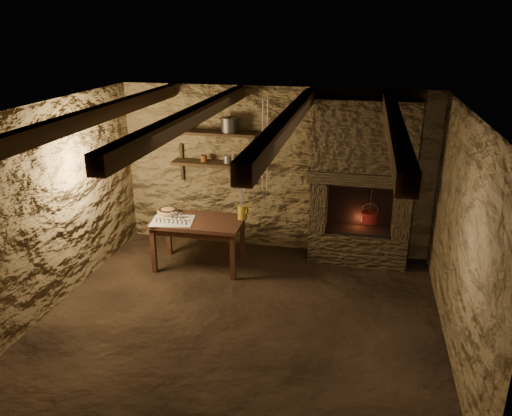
% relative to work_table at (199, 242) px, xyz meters
% --- Properties ---
extents(floor, '(4.50, 4.50, 0.00)m').
position_rel_work_table_xyz_m(floor, '(0.89, -1.12, -0.38)').
color(floor, black).
rests_on(floor, ground).
extents(back_wall, '(4.50, 0.04, 2.40)m').
position_rel_work_table_xyz_m(back_wall, '(0.89, 0.88, 0.82)').
color(back_wall, brown).
rests_on(back_wall, floor).
extents(front_wall, '(4.50, 0.04, 2.40)m').
position_rel_work_table_xyz_m(front_wall, '(0.89, -3.12, 0.82)').
color(front_wall, brown).
rests_on(front_wall, floor).
extents(left_wall, '(0.04, 4.00, 2.40)m').
position_rel_work_table_xyz_m(left_wall, '(-1.36, -1.12, 0.82)').
color(left_wall, brown).
rests_on(left_wall, floor).
extents(right_wall, '(0.04, 4.00, 2.40)m').
position_rel_work_table_xyz_m(right_wall, '(3.14, -1.12, 0.82)').
color(right_wall, brown).
rests_on(right_wall, floor).
extents(ceiling, '(4.50, 4.00, 0.04)m').
position_rel_work_table_xyz_m(ceiling, '(0.89, -1.12, 2.02)').
color(ceiling, black).
rests_on(ceiling, back_wall).
extents(beam_far_left, '(0.14, 3.95, 0.16)m').
position_rel_work_table_xyz_m(beam_far_left, '(-0.61, -1.12, 1.93)').
color(beam_far_left, black).
rests_on(beam_far_left, ceiling).
extents(beam_mid_left, '(0.14, 3.95, 0.16)m').
position_rel_work_table_xyz_m(beam_mid_left, '(0.39, -1.12, 1.93)').
color(beam_mid_left, black).
rests_on(beam_mid_left, ceiling).
extents(beam_mid_right, '(0.14, 3.95, 0.16)m').
position_rel_work_table_xyz_m(beam_mid_right, '(1.39, -1.12, 1.93)').
color(beam_mid_right, black).
rests_on(beam_mid_right, ceiling).
extents(beam_far_right, '(0.14, 3.95, 0.16)m').
position_rel_work_table_xyz_m(beam_far_right, '(2.39, -1.12, 1.93)').
color(beam_far_right, black).
rests_on(beam_far_right, ceiling).
extents(shelf_lower, '(1.25, 0.30, 0.04)m').
position_rel_work_table_xyz_m(shelf_lower, '(0.04, 0.72, 0.92)').
color(shelf_lower, black).
rests_on(shelf_lower, back_wall).
extents(shelf_upper, '(1.25, 0.30, 0.04)m').
position_rel_work_table_xyz_m(shelf_upper, '(0.04, 0.72, 1.37)').
color(shelf_upper, black).
rests_on(shelf_upper, back_wall).
extents(hearth, '(1.43, 0.51, 2.30)m').
position_rel_work_table_xyz_m(hearth, '(2.14, 0.65, 0.85)').
color(hearth, '#382C1C').
rests_on(hearth, floor).
extents(work_table, '(1.23, 0.72, 0.70)m').
position_rel_work_table_xyz_m(work_table, '(0.00, 0.00, 0.00)').
color(work_table, black).
rests_on(work_table, floor).
extents(linen_cloth, '(0.62, 0.54, 0.01)m').
position_rel_work_table_xyz_m(linen_cloth, '(-0.32, -0.12, 0.33)').
color(linen_cloth, beige).
rests_on(linen_cloth, work_table).
extents(pewter_cutlery_row, '(0.49, 0.26, 0.01)m').
position_rel_work_table_xyz_m(pewter_cutlery_row, '(-0.32, -0.13, 0.34)').
color(pewter_cutlery_row, gray).
rests_on(pewter_cutlery_row, linen_cloth).
extents(drinking_glasses, '(0.18, 0.05, 0.07)m').
position_rel_work_table_xyz_m(drinking_glasses, '(-0.30, -0.01, 0.37)').
color(drinking_glasses, silver).
rests_on(drinking_glasses, linen_cloth).
extents(stoneware_jug, '(0.15, 0.15, 0.45)m').
position_rel_work_table_xyz_m(stoneware_jug, '(0.58, 0.17, 0.51)').
color(stoneware_jug, '#A68120').
rests_on(stoneware_jug, work_table).
extents(wooden_bowl, '(0.32, 0.32, 0.11)m').
position_rel_work_table_xyz_m(wooden_bowl, '(-0.48, 0.12, 0.36)').
color(wooden_bowl, '#A87C49').
rests_on(wooden_bowl, work_table).
extents(iron_stockpot, '(0.25, 0.25, 0.18)m').
position_rel_work_table_xyz_m(iron_stockpot, '(0.27, 0.72, 1.49)').
color(iron_stockpot, '#33302D').
rests_on(iron_stockpot, shelf_upper).
extents(tin_pan, '(0.28, 0.19, 0.26)m').
position_rel_work_table_xyz_m(tin_pan, '(-0.37, 0.82, 1.52)').
color(tin_pan, '#9C9D98').
rests_on(tin_pan, shelf_upper).
extents(small_kettle, '(0.18, 0.15, 0.16)m').
position_rel_work_table_xyz_m(small_kettle, '(0.23, 0.72, 1.00)').
color(small_kettle, '#9C9D98').
rests_on(small_kettle, shelf_lower).
extents(rusty_tin, '(0.10, 0.10, 0.10)m').
position_rel_work_table_xyz_m(rusty_tin, '(-0.12, 0.72, 0.99)').
color(rusty_tin, '#4F260F').
rests_on(rusty_tin, shelf_lower).
extents(red_pot, '(0.24, 0.24, 0.54)m').
position_rel_work_table_xyz_m(red_pot, '(2.28, 0.60, 0.33)').
color(red_pot, maroon).
rests_on(red_pot, hearth).
extents(hanging_ropes, '(0.08, 0.08, 1.20)m').
position_rel_work_table_xyz_m(hanging_ropes, '(0.94, -0.07, 1.42)').
color(hanging_ropes, tan).
rests_on(hanging_ropes, ceiling).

